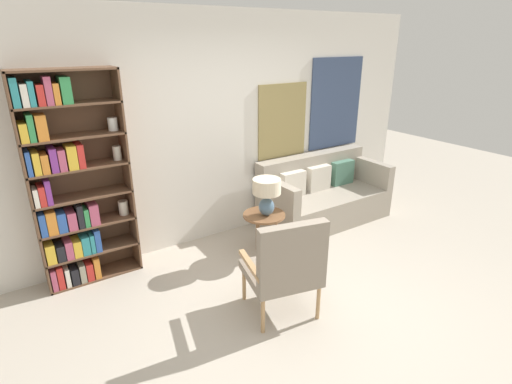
# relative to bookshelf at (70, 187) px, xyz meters

# --- Properties ---
(ground_plane) EXTENTS (14.00, 14.00, 0.00)m
(ground_plane) POSITION_rel_bookshelf_xyz_m (1.61, -1.84, -1.03)
(ground_plane) COLOR #B2A899
(wall_back) EXTENTS (6.40, 0.08, 2.70)m
(wall_back) POSITION_rel_bookshelf_xyz_m (1.66, 0.19, 0.33)
(wall_back) COLOR silver
(wall_back) RESTS_ON ground_plane
(bookshelf) EXTENTS (0.92, 0.30, 2.13)m
(bookshelf) POSITION_rel_bookshelf_xyz_m (0.00, 0.00, 0.00)
(bookshelf) COLOR brown
(bookshelf) RESTS_ON ground_plane
(armchair) EXTENTS (0.73, 0.70, 0.98)m
(armchair) POSITION_rel_bookshelf_xyz_m (1.38, -1.65, -0.48)
(armchair) COLOR tan
(armchair) RESTS_ON ground_plane
(couch) EXTENTS (1.77, 0.82, 0.88)m
(couch) POSITION_rel_bookshelf_xyz_m (3.10, -0.23, -0.69)
(couch) COLOR #9E9384
(couch) RESTS_ON ground_plane
(side_table) EXTENTS (0.48, 0.48, 0.52)m
(side_table) POSITION_rel_bookshelf_xyz_m (1.85, -0.63, -0.57)
(side_table) COLOR brown
(side_table) RESTS_ON ground_plane
(table_lamp) EXTENTS (0.31, 0.31, 0.43)m
(table_lamp) POSITION_rel_bookshelf_xyz_m (1.86, -0.66, -0.23)
(table_lamp) COLOR slate
(table_lamp) RESTS_ON side_table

